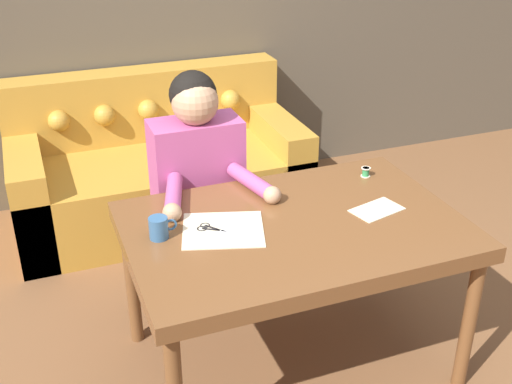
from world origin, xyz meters
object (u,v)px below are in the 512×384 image
object	(u,v)px
mug	(159,228)
thread_spool	(366,172)
dining_table	(294,238)
scissors	(214,229)
couch	(158,170)
person	(199,190)

from	to	relation	value
mug	thread_spool	bearing A→B (deg)	11.16
dining_table	mug	xyz separation A→B (m)	(-0.54, 0.09, 0.12)
thread_spool	scissors	bearing A→B (deg)	-164.80
scissors	thread_spool	distance (m)	0.85
dining_table	couch	bearing A→B (deg)	98.37
thread_spool	mug	bearing A→B (deg)	-168.84
dining_table	mug	bearing A→B (deg)	171.10
person	couch	bearing A→B (deg)	89.97
mug	thread_spool	distance (m)	1.06
dining_table	person	size ratio (longest dim) A/B	1.13
thread_spool	dining_table	bearing A→B (deg)	-149.60
person	scissors	size ratio (longest dim) A/B	6.40
mug	thread_spool	xyz separation A→B (m)	(1.04, 0.20, -0.02)
couch	thread_spool	xyz separation A→B (m)	(0.73, -1.30, 0.44)
person	scissors	xyz separation A→B (m)	(-0.09, -0.55, 0.10)
scissors	thread_spool	bearing A→B (deg)	15.20
dining_table	scissors	world-z (taller)	scissors
mug	dining_table	bearing A→B (deg)	-8.90
scissors	thread_spool	xyz separation A→B (m)	(0.82, 0.22, 0.02)
scissors	person	bearing A→B (deg)	80.51
couch	person	distance (m)	1.03
dining_table	thread_spool	bearing A→B (deg)	30.40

